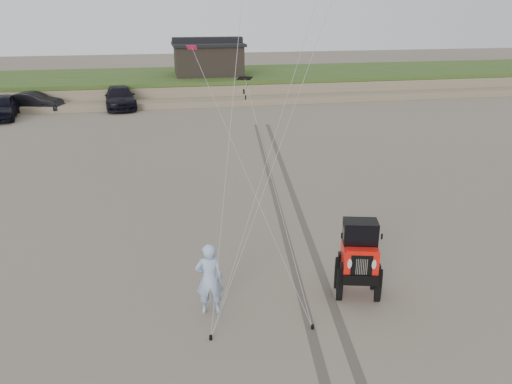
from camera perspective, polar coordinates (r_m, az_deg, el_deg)
The scene contains 11 objects.
ground at distance 13.29m, azimuth 4.04°, elevation -15.01°, with size 160.00×160.00×0.00m, color #6B6054.
dune_ridge at distance 48.49m, azimuth -7.89°, elevation 12.12°, with size 160.00×14.25×1.73m.
cabin at distance 47.88m, azimuth -5.52°, elevation 15.02°, with size 6.40×5.40×3.35m.
truck_a at distance 41.08m, azimuth -27.10°, elevation 8.66°, with size 2.03×5.05×1.72m, color black.
truck_b at distance 43.06m, azimuth -24.07°, elevation 9.40°, with size 1.55×4.43×1.46m, color black.
truck_c at distance 42.18m, azimuth -15.30°, elevation 10.38°, with size 2.32×5.72×1.66m, color black.
jeep at distance 14.31m, azimuth 11.63°, elevation -8.43°, with size 2.06×4.77×1.78m, color red, non-canonical shape.
man at distance 13.30m, azimuth -5.35°, elevation -9.85°, with size 0.73×0.48×2.01m, color #83A5CB.
stake_main at distance 12.82m, azimuth -5.19°, elevation -16.24°, with size 0.08×0.08×0.12m, color black.
stake_aux at distance 13.19m, azimuth 6.48°, elevation -15.08°, with size 0.08×0.08×0.12m, color black.
tire_tracks at distance 20.57m, azimuth 3.58°, elevation -1.56°, with size 5.22×29.74×0.01m.
Camera 1 is at (-3.02, -10.40, 7.70)m, focal length 35.00 mm.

